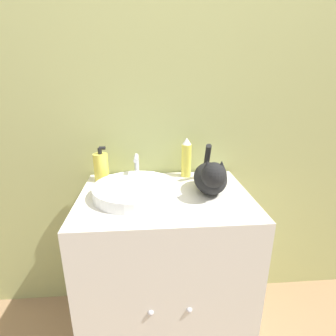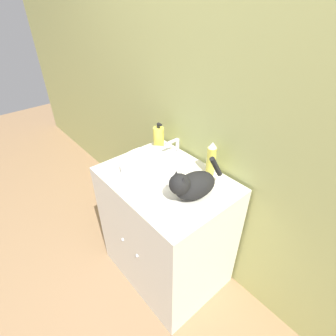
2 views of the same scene
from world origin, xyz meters
The scene contains 7 objects.
wall_back centered at (0.00, 0.62, 1.25)m, with size 6.00×0.05×2.50m.
vanity_cabinet centered at (0.00, 0.29, 0.43)m, with size 0.78×0.59×0.85m.
sink_basin centered at (-0.13, 0.29, 0.88)m, with size 0.38×0.38×0.05m.
faucet centered at (-0.13, 0.49, 0.91)m, with size 0.19×0.11×0.14m.
cat centered at (0.21, 0.29, 0.93)m, with size 0.18×0.35×0.20m.
soap_bottle centered at (-0.31, 0.49, 0.93)m, with size 0.07×0.07×0.18m.
spray_bottle centered at (0.13, 0.52, 0.96)m, with size 0.05×0.05×0.21m.
Camera 1 is at (-0.07, -0.81, 1.36)m, focal length 28.00 mm.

